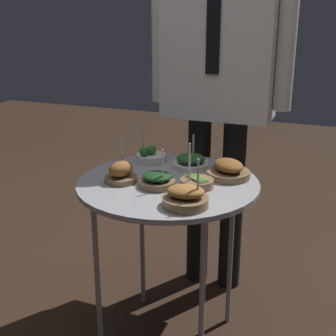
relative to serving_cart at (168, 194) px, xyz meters
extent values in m
cylinder|color=#939399|center=(0.00, 0.00, 0.04)|extent=(0.66, 0.66, 0.02)
cylinder|color=gray|center=(0.20, -0.20, -0.30)|extent=(0.02, 0.02, 0.67)
cylinder|color=gray|center=(-0.20, -0.20, -0.30)|extent=(0.02, 0.02, 0.67)
cylinder|color=gray|center=(0.20, 0.20, -0.30)|extent=(0.02, 0.02, 0.67)
cylinder|color=gray|center=(-0.20, 0.20, -0.30)|extent=(0.02, 0.02, 0.67)
cylinder|color=brown|center=(0.12, -0.02, 0.07)|extent=(0.12, 0.12, 0.03)
ellipsoid|color=#7AA847|center=(0.12, -0.01, 0.08)|extent=(0.08, 0.07, 0.01)
ellipsoid|color=#7AA847|center=(0.12, -0.02, 0.08)|extent=(0.08, 0.07, 0.01)
ellipsoid|color=#7AA847|center=(0.11, -0.02, 0.08)|extent=(0.08, 0.07, 0.01)
ellipsoid|color=#7AA847|center=(0.11, -0.03, 0.08)|extent=(0.08, 0.07, 0.01)
cylinder|color=silver|center=(0.09, -0.04, 0.13)|extent=(0.01, 0.01, 0.16)
cylinder|color=silver|center=(-0.15, 0.19, 0.07)|extent=(0.12, 0.12, 0.03)
sphere|color=#2D7028|center=(-0.15, 0.19, 0.10)|extent=(0.04, 0.04, 0.04)
sphere|color=#2D7028|center=(-0.15, 0.19, 0.09)|extent=(0.03, 0.03, 0.03)
sphere|color=#2D7028|center=(-0.17, 0.16, 0.10)|extent=(0.04, 0.04, 0.04)
cylinder|color=silver|center=(-0.18, 0.18, 0.13)|extent=(0.01, 0.01, 0.16)
cylinder|color=brown|center=(-0.02, -0.06, 0.06)|extent=(0.13, 0.13, 0.02)
ellipsoid|color=#143816|center=(-0.02, -0.06, 0.09)|extent=(0.10, 0.10, 0.03)
cylinder|color=silver|center=(0.01, -0.08, 0.12)|extent=(0.01, 0.01, 0.14)
cylinder|color=brown|center=(0.13, -0.19, 0.07)|extent=(0.15, 0.15, 0.03)
ellipsoid|color=#93602D|center=(0.13, -0.19, 0.10)|extent=(0.13, 0.11, 0.04)
cylinder|color=silver|center=(0.17, -0.19, 0.13)|extent=(0.01, 0.01, 0.16)
cylinder|color=silver|center=(0.03, 0.17, 0.06)|extent=(0.14, 0.14, 0.02)
ellipsoid|color=#1E4C1E|center=(0.03, 0.17, 0.09)|extent=(0.11, 0.11, 0.03)
cylinder|color=silver|center=(0.03, 0.21, 0.11)|extent=(0.01, 0.01, 0.12)
cylinder|color=brown|center=(-0.16, -0.06, 0.06)|extent=(0.12, 0.12, 0.02)
ellipsoid|color=brown|center=(-0.16, -0.06, 0.10)|extent=(0.10, 0.11, 0.06)
cylinder|color=silver|center=(-0.16, -0.03, 0.13)|extent=(0.01, 0.01, 0.16)
cylinder|color=brown|center=(0.19, 0.12, 0.06)|extent=(0.16, 0.16, 0.03)
ellipsoid|color=brown|center=(0.19, 0.12, 0.10)|extent=(0.16, 0.17, 0.04)
cylinder|color=black|center=(-0.03, 0.48, -0.22)|extent=(0.10, 0.10, 0.82)
cylinder|color=black|center=(0.13, 0.48, -0.22)|extent=(0.10, 0.10, 0.82)
cube|color=white|center=(0.05, 0.48, 0.50)|extent=(0.46, 0.22, 0.62)
cube|color=black|center=(0.05, 0.37, 0.57)|extent=(0.05, 0.01, 0.37)
cylinder|color=white|center=(-0.22, 0.48, 0.52)|extent=(0.08, 0.08, 0.57)
cylinder|color=white|center=(0.32, 0.48, 0.52)|extent=(0.08, 0.08, 0.57)
camera|label=1|loc=(0.57, -1.47, 0.64)|focal=50.00mm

